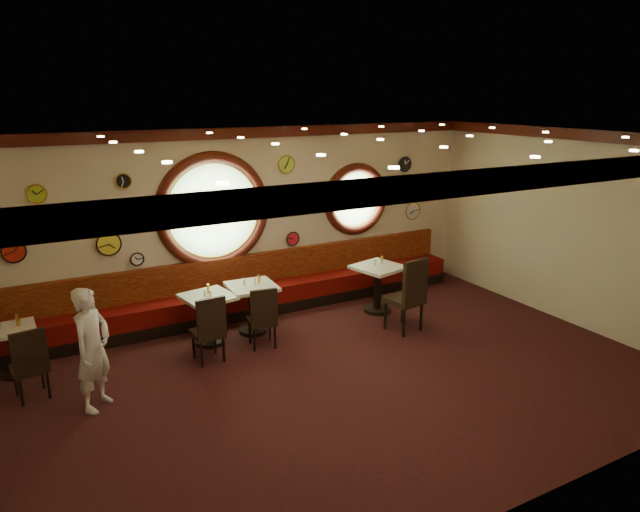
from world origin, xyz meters
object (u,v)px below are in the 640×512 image
(condiment_a_bottle, at_px, (18,320))
(condiment_c_bottle, at_px, (259,279))
(condiment_c_pepper, at_px, (255,282))
(table_a, at_px, (13,345))
(condiment_d_bottle, at_px, (382,260))
(chair_b, at_px, (209,325))
(table_c, at_px, (252,303))
(chair_d, at_px, (410,291))
(table_d, at_px, (378,283))
(condiment_b_pepper, at_px, (211,293))
(condiment_c_salt, at_px, (244,282))
(chair_a, at_px, (29,360))
(condiment_b_bottle, at_px, (208,289))
(condiment_a_salt, at_px, (0,326))
(condiment_d_pepper, at_px, (382,262))
(condiment_d_salt, at_px, (375,263))
(table_b, at_px, (209,313))
(waiter, at_px, (93,349))
(condiment_b_salt, at_px, (204,292))
(condiment_a_pepper, at_px, (14,324))
(chair_c, at_px, (263,314))

(condiment_a_bottle, bearing_deg, condiment_c_bottle, -3.92)
(condiment_c_pepper, bearing_deg, condiment_a_bottle, 174.69)
(table_a, relative_size, condiment_d_bottle, 4.53)
(chair_b, bearing_deg, table_a, 156.22)
(table_c, relative_size, chair_d, 1.05)
(table_c, height_order, condiment_c_pepper, condiment_c_pepper)
(table_d, height_order, condiment_b_pepper, condiment_b_pepper)
(condiment_b_pepper, xyz_separation_m, condiment_a_bottle, (-2.59, 0.41, -0.07))
(table_c, distance_m, condiment_c_salt, 0.37)
(chair_a, xyz_separation_m, condiment_a_bottle, (-0.08, 0.92, 0.22))
(condiment_a_bottle, bearing_deg, condiment_b_bottle, -5.50)
(condiment_a_salt, bearing_deg, chair_b, -20.84)
(condiment_b_pepper, bearing_deg, table_a, 172.34)
(chair_b, bearing_deg, condiment_c_salt, 39.66)
(condiment_c_bottle, xyz_separation_m, condiment_d_bottle, (2.26, -0.17, 0.04))
(condiment_d_pepper, bearing_deg, condiment_d_salt, 171.24)
(table_d, height_order, condiment_b_bottle, condiment_b_bottle)
(table_b, distance_m, chair_d, 3.17)
(table_c, distance_m, condiment_c_pepper, 0.35)
(chair_b, bearing_deg, table_c, 34.43)
(chair_a, relative_size, chair_b, 0.96)
(table_d, bearing_deg, waiter, -168.19)
(table_d, bearing_deg, table_c, 174.91)
(condiment_a_bottle, bearing_deg, condiment_b_pepper, -9.08)
(condiment_b_bottle, relative_size, condiment_d_bottle, 0.94)
(condiment_b_salt, distance_m, condiment_b_bottle, 0.12)
(chair_a, distance_m, condiment_c_bottle, 3.46)
(condiment_c_salt, xyz_separation_m, condiment_a_pepper, (-3.25, 0.18, -0.13))
(table_a, bearing_deg, condiment_a_pepper, 12.19)
(table_c, relative_size, condiment_d_bottle, 5.33)
(table_c, height_order, table_d, table_d)
(table_a, xyz_separation_m, table_b, (2.66, -0.30, 0.06))
(condiment_d_salt, bearing_deg, condiment_b_pepper, 179.80)
(table_a, relative_size, condiment_b_bottle, 4.82)
(table_a, height_order, table_c, table_c)
(table_d, relative_size, chair_c, 1.54)
(chair_c, bearing_deg, condiment_c_bottle, 81.03)
(condiment_b_bottle, bearing_deg, condiment_c_salt, 2.89)
(chair_b, distance_m, condiment_d_pepper, 3.37)
(condiment_a_salt, bearing_deg, waiter, -56.40)
(chair_d, bearing_deg, condiment_d_salt, 77.62)
(table_a, xyz_separation_m, condiment_c_salt, (3.31, -0.17, 0.43))
(condiment_b_bottle, height_order, waiter, waiter)
(condiment_d_pepper, distance_m, condiment_c_bottle, 2.24)
(table_a, xyz_separation_m, condiment_b_pepper, (2.70, -0.36, 0.40))
(condiment_b_pepper, bearing_deg, chair_b, -111.39)
(chair_b, xyz_separation_m, condiment_d_salt, (3.19, 0.56, 0.32))
(table_c, distance_m, condiment_a_pepper, 3.38)
(chair_d, xyz_separation_m, condiment_d_salt, (0.04, 1.04, 0.18))
(chair_b, xyz_separation_m, condiment_c_bottle, (1.08, 0.75, 0.30))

